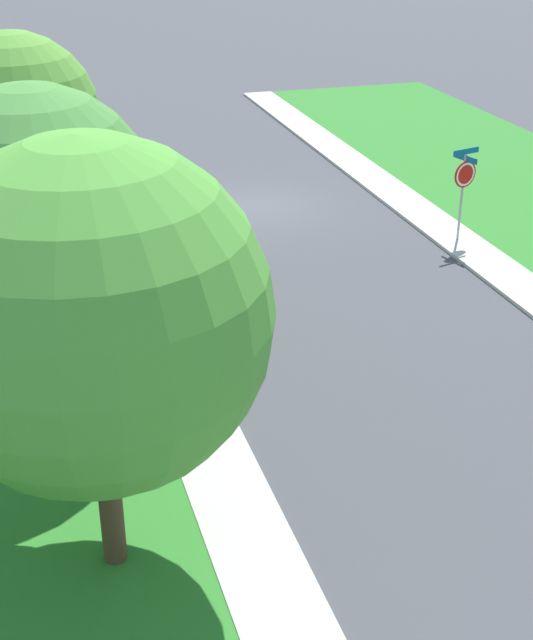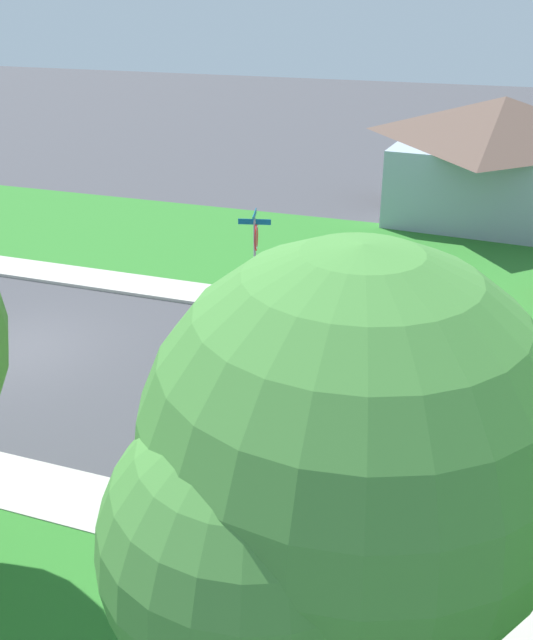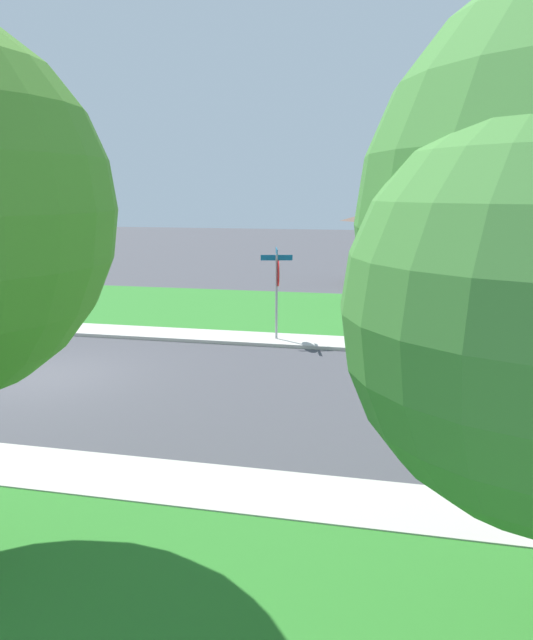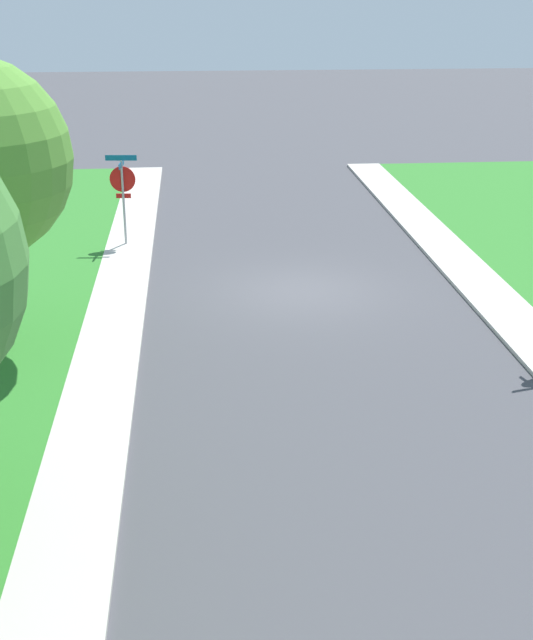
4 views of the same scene
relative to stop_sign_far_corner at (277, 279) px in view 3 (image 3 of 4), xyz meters
The scene contains 4 objects.
ground_plane 6.93m from the stop_sign_far_corner, 45.50° to the right, with size 120.00×120.00×0.00m, color #424247.
lawn_west 8.85m from the stop_sign_far_corner, 123.12° to the left, with size 8.00×56.00×0.08m, color #2D7528.
stop_sign_far_corner is the anchor object (origin of this frame).
house_left_setback 13.47m from the stop_sign_far_corner, 153.82° to the left, with size 9.54×8.43×4.60m.
Camera 3 is at (12.79, 8.37, 4.37)m, focal length 34.72 mm.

